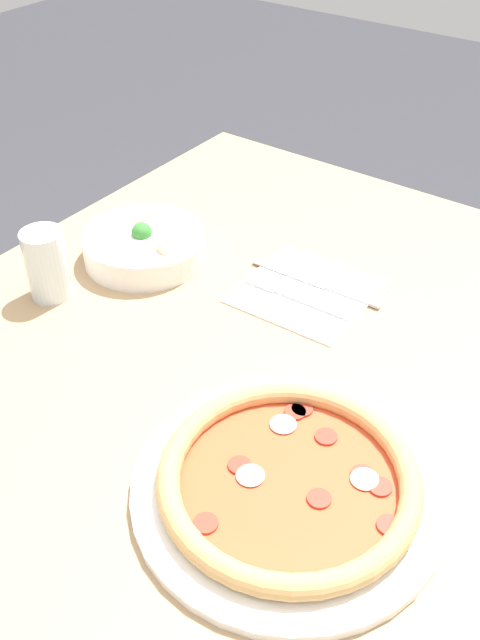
% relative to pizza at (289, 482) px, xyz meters
% --- Properties ---
extents(dining_table, '(1.26, 1.04, 0.74)m').
position_rel_pizza_xyz_m(dining_table, '(0.09, 0.11, -0.11)').
color(dining_table, tan).
rests_on(dining_table, ground_plane).
extents(pizza, '(0.34, 0.34, 0.04)m').
position_rel_pizza_xyz_m(pizza, '(0.00, 0.00, 0.00)').
color(pizza, white).
rests_on(pizza, dining_table).
extents(bowl, '(0.19, 0.19, 0.07)m').
position_rel_pizza_xyz_m(bowl, '(0.26, 0.44, 0.01)').
color(bowl, white).
rests_on(bowl, dining_table).
extents(napkin, '(0.19, 0.19, 0.00)m').
position_rel_pizza_xyz_m(napkin, '(0.33, 0.18, -0.02)').
color(napkin, white).
rests_on(napkin, dining_table).
extents(fork, '(0.02, 0.17, 0.00)m').
position_rel_pizza_xyz_m(fork, '(0.30, 0.18, -0.01)').
color(fork, silver).
rests_on(fork, napkin).
extents(knife, '(0.02, 0.22, 0.01)m').
position_rel_pizza_xyz_m(knife, '(0.35, 0.17, -0.01)').
color(knife, silver).
rests_on(knife, napkin).
extents(glass, '(0.06, 0.06, 0.11)m').
position_rel_pizza_xyz_m(glass, '(0.10, 0.48, 0.04)').
color(glass, silver).
rests_on(glass, dining_table).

